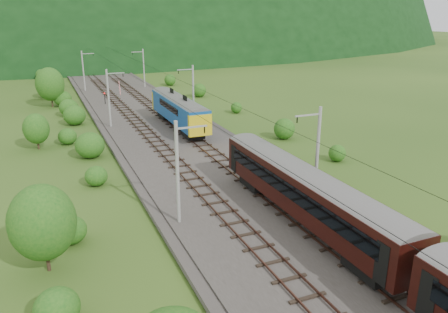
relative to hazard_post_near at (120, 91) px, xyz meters
name	(u,v)px	position (x,y,z in m)	size (l,w,h in m)	color
ground	(251,211)	(0.48, -56.19, -1.12)	(600.00, 600.00, 0.00)	#294916
railbed	(208,171)	(0.48, -46.19, -0.97)	(14.00, 220.00, 0.30)	#38332D
track_left	(185,172)	(-1.92, -46.19, -0.75)	(2.40, 220.00, 0.27)	#502D22
track_right	(229,166)	(2.88, -46.19, -0.75)	(2.40, 220.00, 0.27)	#502D22
catenary_left	(109,97)	(-5.64, -24.19, 3.38)	(2.54, 192.28, 8.00)	gray
catenary_right	(193,91)	(6.60, -24.19, 3.38)	(2.54, 192.28, 8.00)	gray
overhead_wires	(207,104)	(0.48, -46.19, 5.98)	(4.83, 198.00, 0.03)	black
mountain_main	(59,39)	(0.48, 203.81, -1.12)	(504.00, 360.00, 244.00)	black
hazard_post_near	(120,91)	(0.00, 0.00, 0.00)	(0.17, 0.17, 1.64)	red
hazard_post_far	(119,85)	(1.21, 7.59, -0.01)	(0.17, 0.17, 1.62)	red
signal	(105,97)	(-4.01, -7.57, 0.34)	(0.22, 0.22, 1.97)	black
vegetation_left	(65,134)	(-12.30, -33.64, 1.13)	(10.38, 147.02, 6.80)	#1A5416
vegetation_right	(279,130)	(13.58, -37.83, -0.04)	(5.07, 107.10, 2.44)	#1A5416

